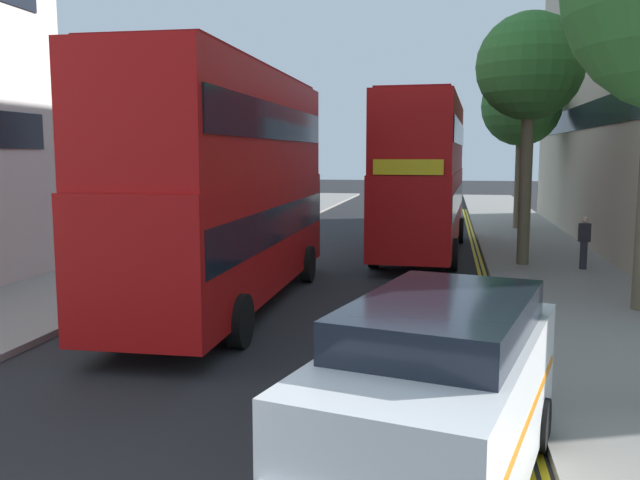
{
  "coord_description": "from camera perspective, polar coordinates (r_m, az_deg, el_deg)",
  "views": [
    {
      "loc": [
        3.22,
        -3.27,
        3.68
      ],
      "look_at": [
        0.5,
        11.0,
        1.8
      ],
      "focal_mm": 37.68,
      "sensor_mm": 36.0,
      "label": 1
    }
  ],
  "objects": [
    {
      "name": "sidewalk_right",
      "position": [
        19.88,
        20.14,
        -3.55
      ],
      "size": [
        4.0,
        80.0,
        0.14
      ],
      "primitive_type": "cube",
      "color": "gray",
      "rests_on": "ground"
    },
    {
      "name": "pedestrian_far",
      "position": [
        22.13,
        21.52,
        -0.14
      ],
      "size": [
        0.34,
        0.22,
        1.62
      ],
      "color": "#2D2D38",
      "rests_on": "sidewalk_right"
    },
    {
      "name": "double_decker_bus_oncoming",
      "position": [
        24.7,
        8.77,
        5.78
      ],
      "size": [
        3.15,
        10.9,
        5.64
      ],
      "color": "#B20F0F",
      "rests_on": "ground"
    },
    {
      "name": "sidewalk_left",
      "position": [
        21.89,
        -15.76,
        -2.4
      ],
      "size": [
        4.0,
        80.0,
        0.14
      ],
      "primitive_type": "cube",
      "color": "gray",
      "rests_on": "ground"
    },
    {
      "name": "double_decker_bus_away",
      "position": [
        16.1,
        -7.79,
        4.99
      ],
      "size": [
        2.9,
        10.84,
        5.64
      ],
      "color": "#B20F0F",
      "rests_on": "ground"
    },
    {
      "name": "street_tree_distant",
      "position": [
        33.25,
        16.74,
        10.77
      ],
      "size": [
        3.7,
        3.7,
        7.58
      ],
      "color": "#6B6047",
      "rests_on": "sidewalk_right"
    },
    {
      "name": "kerb_line_outer",
      "position": [
        17.7,
        14.42,
        -4.85
      ],
      "size": [
        0.1,
        56.0,
        0.01
      ],
      "primitive_type": "cube",
      "color": "yellow",
      "rests_on": "ground"
    },
    {
      "name": "kerb_line_inner",
      "position": [
        17.69,
        13.91,
        -4.84
      ],
      "size": [
        0.1,
        56.0,
        0.01
      ],
      "primitive_type": "cube",
      "color": "yellow",
      "rests_on": "ground"
    },
    {
      "name": "taxi_minivan",
      "position": [
        7.49,
        9.86,
        -13.14
      ],
      "size": [
        2.98,
        5.12,
        2.12
      ],
      "color": "white",
      "rests_on": "ground"
    },
    {
      "name": "street_tree_mid",
      "position": [
        22.46,
        17.4,
        13.73
      ],
      "size": [
        3.32,
        3.32,
        7.89
      ],
      "color": "#6B6047",
      "rests_on": "sidewalk_right"
    }
  ]
}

